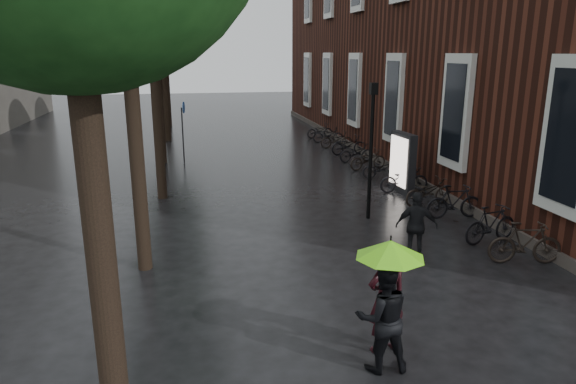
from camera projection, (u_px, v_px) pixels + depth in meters
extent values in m
cube|color=#38160F|center=(463.00, 27.00, 24.92)|extent=(10.00, 33.00, 12.00)
cube|color=silver|center=(570.00, 137.00, 11.51)|extent=(0.25, 1.60, 3.60)
cube|color=black|center=(567.00, 137.00, 11.49)|extent=(0.10, 1.20, 3.00)
cube|color=silver|center=(457.00, 112.00, 16.24)|extent=(0.25, 1.60, 3.60)
cube|color=black|center=(454.00, 112.00, 16.22)|extent=(0.10, 1.20, 3.00)
cube|color=silver|center=(394.00, 99.00, 20.96)|extent=(0.25, 1.60, 3.60)
cube|color=black|center=(392.00, 99.00, 20.94)|extent=(0.10, 1.20, 3.00)
cube|color=silver|center=(355.00, 90.00, 25.69)|extent=(0.25, 1.60, 3.60)
cube|color=black|center=(353.00, 90.00, 25.67)|extent=(0.10, 1.20, 3.00)
cube|color=silver|center=(328.00, 84.00, 30.42)|extent=(0.25, 1.60, 3.60)
cube|color=black|center=(326.00, 84.00, 30.40)|extent=(0.10, 1.20, 3.00)
cube|color=silver|center=(308.00, 80.00, 35.14)|extent=(0.25, 1.60, 3.60)
cube|color=black|center=(307.00, 80.00, 35.12)|extent=(0.10, 1.20, 3.00)
cube|color=#3F3833|center=(362.00, 149.00, 25.52)|extent=(0.40, 33.00, 0.30)
cylinder|color=black|center=(104.00, 288.00, 5.62)|extent=(0.32, 0.32, 4.68)
cylinder|color=black|center=(138.00, 173.00, 11.29)|extent=(0.32, 0.32, 4.51)
cylinder|color=black|center=(158.00, 126.00, 16.94)|extent=(0.32, 0.32, 4.95)
cylinder|color=black|center=(160.00, 114.00, 22.66)|extent=(0.32, 0.32, 4.40)
cylinder|color=black|center=(166.00, 98.00, 28.30)|extent=(0.32, 0.32, 4.79)
cylinder|color=black|center=(168.00, 92.00, 33.99)|extent=(0.32, 0.32, 4.57)
imported|color=black|center=(386.00, 299.00, 8.36)|extent=(0.77, 0.58, 1.90)
imported|color=black|center=(383.00, 317.00, 7.90)|extent=(0.92, 0.75, 1.78)
cylinder|color=black|center=(388.00, 290.00, 8.01)|extent=(0.02, 0.02, 1.39)
cone|color=#74F419|center=(390.00, 249.00, 7.82)|extent=(1.09, 1.09, 0.28)
cylinder|color=black|center=(391.00, 238.00, 7.78)|extent=(0.02, 0.02, 0.08)
imported|color=black|center=(416.00, 226.00, 12.22)|extent=(1.06, 0.70, 1.67)
imported|color=black|center=(525.00, 243.00, 12.02)|extent=(1.78, 0.84, 1.03)
imported|color=black|center=(491.00, 224.00, 13.35)|extent=(1.76, 0.85, 1.02)
imported|color=black|center=(455.00, 202.00, 15.33)|extent=(1.76, 0.61, 1.04)
imported|color=black|center=(428.00, 192.00, 16.67)|extent=(1.80, 0.90, 0.90)
imported|color=black|center=(404.00, 179.00, 18.21)|extent=(1.79, 0.65, 0.93)
imported|color=black|center=(383.00, 168.00, 20.17)|extent=(1.67, 0.78, 0.85)
imported|color=black|center=(368.00, 159.00, 21.71)|extent=(1.78, 0.93, 0.89)
imported|color=black|center=(356.00, 153.00, 23.26)|extent=(1.69, 0.76, 0.86)
imported|color=black|center=(348.00, 145.00, 24.94)|extent=(1.87, 0.89, 0.95)
imported|color=black|center=(336.00, 140.00, 26.66)|extent=(1.70, 0.62, 0.88)
imported|color=black|center=(328.00, 135.00, 28.21)|extent=(1.74, 0.91, 0.87)
imported|color=black|center=(320.00, 131.00, 29.78)|extent=(1.71, 0.90, 0.85)
cube|color=black|center=(403.00, 163.00, 18.14)|extent=(0.29, 1.40, 2.12)
cube|color=beige|center=(399.00, 161.00, 18.10)|extent=(0.04, 1.18, 1.74)
cylinder|color=black|center=(371.00, 157.00, 14.96)|extent=(0.11, 0.11, 3.75)
cube|color=black|center=(374.00, 89.00, 14.44)|extent=(0.21, 0.21, 0.33)
sphere|color=#FFE5B2|center=(374.00, 89.00, 14.44)|extent=(0.17, 0.17, 0.17)
cylinder|color=#262628|center=(183.00, 136.00, 22.63)|extent=(0.06, 0.06, 2.50)
cylinder|color=#0D3C97|center=(184.00, 108.00, 22.32)|extent=(0.03, 0.50, 0.50)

